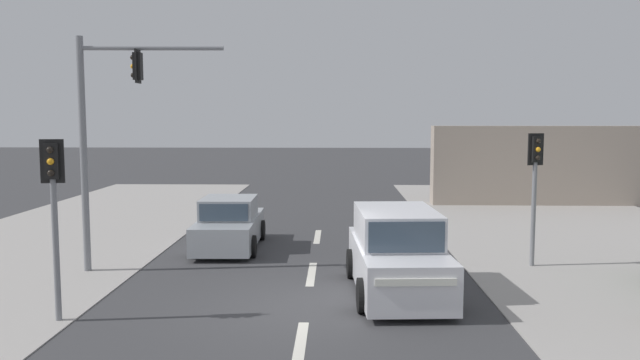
{
  "coord_description": "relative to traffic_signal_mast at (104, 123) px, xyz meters",
  "views": [
    {
      "loc": [
        0.63,
        -12.55,
        3.97
      ],
      "look_at": [
        0.19,
        4.0,
        2.31
      ],
      "focal_mm": 35.0,
      "sensor_mm": 36.0,
      "label": 1
    }
  ],
  "objects": [
    {
      "name": "shopfront_wall_far",
      "position": [
        16.27,
        12.86,
        -2.03
      ],
      "size": [
        12.0,
        1.0,
        3.6
      ],
      "primitive_type": "cube",
      "color": "#A39384",
      "rests_on": "ground"
    },
    {
      "name": "lane_dash_near",
      "position": [
        5.27,
        -5.14,
        -3.83
      ],
      "size": [
        0.2,
        2.4,
        0.01
      ],
      "primitive_type": "cube",
      "color": "silver",
      "rests_on": "ground"
    },
    {
      "name": "kerb_left_verge",
      "position": [
        -3.23,
        0.86,
        -3.82
      ],
      "size": [
        8.0,
        40.0,
        0.02
      ],
      "primitive_type": "cube",
      "color": "#A39E99",
      "rests_on": "ground"
    },
    {
      "name": "traffic_signal_mast",
      "position": [
        0.0,
        0.0,
        0.0
      ],
      "size": [
        3.69,
        0.44,
        6.0
      ],
      "color": "slate",
      "rests_on": "ground"
    },
    {
      "name": "pedestal_signal_right_kerb",
      "position": [
        11.14,
        0.82,
        -1.42
      ],
      "size": [
        0.44,
        0.31,
        3.56
      ],
      "color": "slate",
      "rests_on": "ground"
    },
    {
      "name": "suv_crossing_left",
      "position": [
        7.28,
        -1.77,
        -2.95
      ],
      "size": [
        2.26,
        4.63,
        1.9
      ],
      "color": "silver",
      "rests_on": "ground"
    },
    {
      "name": "lane_dash_far",
      "position": [
        5.27,
        4.86,
        -3.83
      ],
      "size": [
        0.2,
        2.4,
        0.01
      ],
      "primitive_type": "cube",
      "color": "silver",
      "rests_on": "ground"
    },
    {
      "name": "sedan_oncoming_near",
      "position": [
        2.64,
        2.97,
        -3.13
      ],
      "size": [
        1.95,
        4.27,
        1.56
      ],
      "color": "#A3A8AD",
      "rests_on": "ground"
    },
    {
      "name": "ground_plane",
      "position": [
        5.27,
        -3.14,
        -3.83
      ],
      "size": [
        140.0,
        140.0,
        0.0
      ],
      "primitive_type": "plane",
      "color": "#3A3A3D"
    },
    {
      "name": "lane_dash_mid",
      "position": [
        5.27,
        -0.14,
        -3.83
      ],
      "size": [
        0.2,
        2.4,
        0.01
      ],
      "primitive_type": "cube",
      "color": "silver",
      "rests_on": "ground"
    },
    {
      "name": "pedestal_signal_left_kerb",
      "position": [
        0.47,
        -3.98,
        -1.42
      ],
      "size": [
        0.44,
        0.3,
        3.56
      ],
      "color": "slate",
      "rests_on": "ground"
    }
  ]
}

